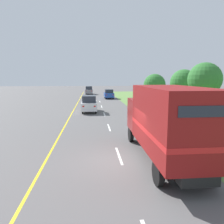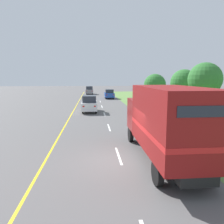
# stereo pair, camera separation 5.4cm
# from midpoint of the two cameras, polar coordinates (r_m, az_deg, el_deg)

# --- Properties ---
(ground_plane) EXTENTS (200.00, 200.00, 0.00)m
(ground_plane) POSITION_cam_midpoint_polar(r_m,az_deg,el_deg) (11.10, 2.30, -12.52)
(ground_plane) COLOR #5B5959
(grass_shoulder) EXTENTS (20.00, 69.50, 0.01)m
(grass_shoulder) POSITION_cam_midpoint_polar(r_m,az_deg,el_deg) (33.59, 21.53, 1.38)
(grass_shoulder) COLOR #608942
(grass_shoulder) RESTS_ON ground
(edge_line_yellow) EXTENTS (0.12, 69.50, 0.01)m
(edge_line_yellow) POSITION_cam_midpoint_polar(r_m,az_deg,el_deg) (30.11, -9.57, 1.08)
(edge_line_yellow) COLOR yellow
(edge_line_yellow) RESTS_ON ground
(centre_dash_near) EXTENTS (0.12, 2.60, 0.01)m
(centre_dash_near) POSITION_cam_midpoint_polar(r_m,az_deg,el_deg) (11.75, 1.85, -11.27)
(centre_dash_near) COLOR white
(centre_dash_near) RESTS_ON ground
(centre_dash_mid_a) EXTENTS (0.12, 2.60, 0.01)m
(centre_dash_mid_a) POSITION_cam_midpoint_polar(r_m,az_deg,el_deg) (18.05, -0.70, -4.05)
(centre_dash_mid_a) COLOR white
(centre_dash_mid_a) RESTS_ON ground
(centre_dash_mid_b) EXTENTS (0.12, 2.60, 0.01)m
(centre_dash_mid_b) POSITION_cam_midpoint_polar(r_m,az_deg,el_deg) (24.51, -1.91, -0.59)
(centre_dash_mid_b) COLOR white
(centre_dash_mid_b) RESTS_ON ground
(centre_dash_far) EXTENTS (0.12, 2.60, 0.01)m
(centre_dash_far) POSITION_cam_midpoint_polar(r_m,az_deg,el_deg) (31.03, -2.60, 1.42)
(centre_dash_far) COLOR white
(centre_dash_far) RESTS_ON ground
(centre_dash_farthest) EXTENTS (0.12, 2.60, 0.01)m
(centre_dash_farthest) POSITION_cam_midpoint_polar(r_m,az_deg,el_deg) (37.58, -3.06, 2.73)
(centre_dash_farthest) COLOR white
(centre_dash_farthest) RESTS_ON ground
(horse_trailer_truck) EXTENTS (2.45, 7.86, 3.67)m
(horse_trailer_truck) POSITION_cam_midpoint_polar(r_m,az_deg,el_deg) (10.73, 13.93, -2.24)
(horse_trailer_truck) COLOR black
(horse_trailer_truck) RESTS_ON ground
(lead_car_white) EXTENTS (1.80, 3.90, 1.98)m
(lead_car_white) POSITION_cam_midpoint_polar(r_m,az_deg,el_deg) (26.10, -5.86, 2.15)
(lead_car_white) COLOR black
(lead_car_white) RESTS_ON ground
(lead_car_blue_ahead) EXTENTS (1.80, 4.18, 1.82)m
(lead_car_blue_ahead) POSITION_cam_midpoint_polar(r_m,az_deg,el_deg) (43.08, -0.70, 4.78)
(lead_car_blue_ahead) COLOR black
(lead_car_blue_ahead) RESTS_ON ground
(lead_car_grey_ahead) EXTENTS (1.80, 4.50, 2.00)m
(lead_car_grey_ahead) POSITION_cam_midpoint_polar(r_m,az_deg,el_deg) (54.54, -5.88, 5.68)
(lead_car_grey_ahead) COLOR black
(lead_car_grey_ahead) RESTS_ON ground
(highway_sign) EXTENTS (2.17, 0.09, 2.65)m
(highway_sign) POSITION_cam_midpoint_polar(r_m,az_deg,el_deg) (18.99, 20.70, 0.90)
(highway_sign) COLOR #9E9EA3
(highway_sign) RESTS_ON ground
(roadside_tree_near) EXTENTS (3.29, 3.29, 5.55)m
(roadside_tree_near) POSITION_cam_midpoint_polar(r_m,az_deg,el_deg) (23.53, 23.15, 7.80)
(roadside_tree_near) COLOR #4C3823
(roadside_tree_near) RESTS_ON ground
(roadside_tree_mid) EXTENTS (3.33, 3.33, 5.11)m
(roadside_tree_mid) POSITION_cam_midpoint_polar(r_m,az_deg,el_deg) (28.91, 18.30, 7.22)
(roadside_tree_mid) COLOR brown
(roadside_tree_mid) RESTS_ON ground
(roadside_tree_far) EXTENTS (3.40, 3.40, 4.66)m
(roadside_tree_far) POSITION_cam_midpoint_polar(r_m,az_deg,el_deg) (34.77, 11.17, 6.94)
(roadside_tree_far) COLOR #4C3823
(roadside_tree_far) RESTS_ON ground
(delineator_post) EXTENTS (0.08, 0.08, 0.95)m
(delineator_post) POSITION_cam_midpoint_polar(r_m,az_deg,el_deg) (14.15, 18.20, -6.06)
(delineator_post) COLOR white
(delineator_post) RESTS_ON ground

